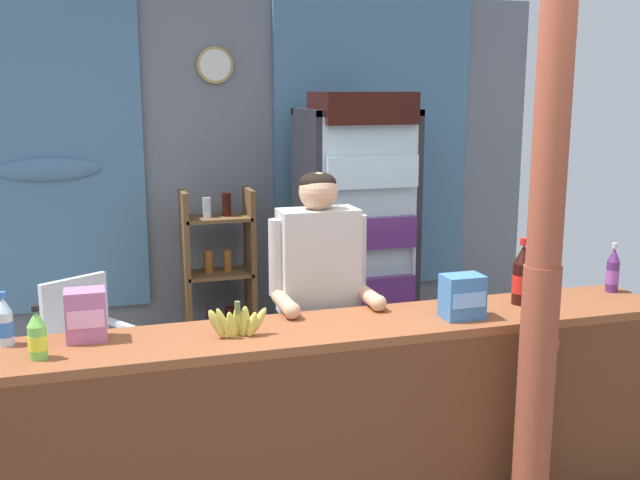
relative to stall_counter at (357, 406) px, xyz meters
name	(u,v)px	position (x,y,z in m)	size (l,w,h in m)	color
ground_plane	(289,456)	(-0.14, 0.66, -0.55)	(7.00, 7.00, 0.00)	#665B51
back_wall_curtained	(229,176)	(-0.14, 2.33, 0.78)	(4.68, 0.22, 2.59)	slate
stall_counter	(357,406)	(0.00, 0.00, 0.00)	(3.13, 0.47, 0.91)	brown
timber_post	(542,278)	(0.71, -0.29, 0.61)	(0.18, 0.16, 2.42)	brown
drink_fridge	(357,225)	(0.60, 1.69, 0.50)	(0.72, 0.64, 1.92)	#232328
bottle_shelf_rack	(219,279)	(-0.28, 1.99, 0.12)	(0.48, 0.28, 1.28)	brown
plastic_lawn_chair	(89,343)	(-1.14, 1.40, -0.06)	(0.61, 0.61, 0.86)	silver
shopkeeper	(319,288)	(-0.02, 0.51, 0.42)	(0.50, 0.42, 1.54)	#28282D
soda_bottle_cola	(522,276)	(0.90, 0.15, 0.49)	(0.10, 0.10, 0.33)	black
soda_bottle_lime_soda	(37,336)	(-1.30, 0.04, 0.45)	(0.07, 0.07, 0.21)	#75C64C
soda_bottle_water	(5,323)	(-1.44, 0.24, 0.45)	(0.07, 0.07, 0.23)	silver
soda_bottle_grape_soda	(613,271)	(1.47, 0.21, 0.46)	(0.07, 0.07, 0.26)	#56286B
snack_box_biscuit	(462,297)	(0.52, 0.03, 0.46)	(0.18, 0.14, 0.20)	#3D75B7
snack_box_wafer	(86,315)	(-1.12, 0.21, 0.46)	(0.16, 0.13, 0.22)	#B76699
banana_bunch	(237,323)	(-0.52, 0.07, 0.42)	(0.27, 0.06, 0.16)	#CCC14C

